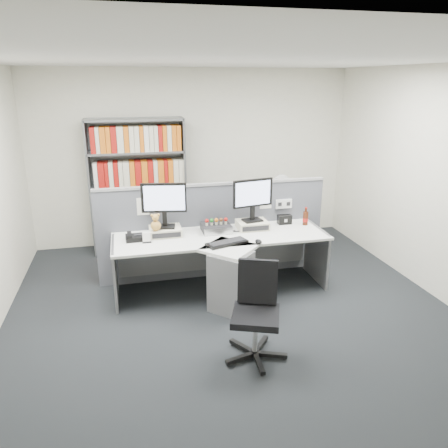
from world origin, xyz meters
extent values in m
plane|color=#232629|center=(0.00, 0.00, 0.00)|extent=(5.50, 5.50, 0.00)
cube|color=silver|center=(0.00, 2.75, 1.35)|extent=(5.00, 0.04, 2.70)
cube|color=silver|center=(0.00, -2.75, 1.35)|extent=(5.00, 0.04, 2.70)
cube|color=white|center=(0.00, 0.00, 2.70)|extent=(5.00, 5.50, 0.04)
cube|color=#585A63|center=(0.00, 1.25, 0.62)|extent=(3.00, 0.05, 1.25)
cube|color=#A5A5AA|center=(0.00, 1.25, 1.26)|extent=(3.00, 0.07, 0.03)
cube|color=white|center=(0.95, 1.22, 0.95)|extent=(0.22, 0.04, 0.12)
cube|color=white|center=(-0.90, 1.22, 1.05)|extent=(0.16, 0.00, 0.22)
cube|color=white|center=(-0.50, 1.22, 1.05)|extent=(0.16, 0.00, 0.22)
cube|color=white|center=(0.70, 1.22, 1.05)|extent=(0.16, 0.00, 0.22)
cube|color=white|center=(0.00, 0.82, 0.70)|extent=(2.60, 0.80, 0.03)
cube|color=white|center=(0.00, 0.42, 0.70)|extent=(0.74, 0.74, 0.03)
cube|color=slate|center=(0.00, 0.30, 0.34)|extent=(0.57, 0.57, 0.69)
cube|color=slate|center=(-1.28, 0.82, 0.36)|extent=(0.03, 0.70, 0.72)
cube|color=slate|center=(1.28, 0.82, 0.36)|extent=(0.03, 0.70, 0.72)
cube|color=slate|center=(0.00, 1.18, 0.35)|extent=(2.50, 0.02, 0.45)
cube|color=beige|center=(-0.66, 0.98, 0.77)|extent=(0.38, 0.30, 0.10)
cube|color=black|center=(-0.66, 0.83, 0.77)|extent=(0.34, 0.01, 0.06)
cube|color=beige|center=(0.44, 0.98, 0.77)|extent=(0.38, 0.30, 0.10)
cube|color=black|center=(0.44, 0.83, 0.77)|extent=(0.34, 0.01, 0.06)
cube|color=black|center=(-0.66, 0.98, 0.83)|extent=(0.26, 0.21, 0.02)
cube|color=black|center=(-0.66, 0.98, 0.93)|extent=(0.06, 0.04, 0.19)
cube|color=black|center=(-0.66, 0.98, 1.19)|extent=(0.53, 0.13, 0.35)
cube|color=#C2CFFF|center=(-0.65, 0.96, 1.19)|extent=(0.48, 0.09, 0.30)
cube|color=black|center=(0.44, 0.98, 0.83)|extent=(0.26, 0.21, 0.02)
cube|color=black|center=(0.44, 0.98, 0.93)|extent=(0.06, 0.04, 0.19)
cube|color=black|center=(0.44, 0.98, 1.18)|extent=(0.53, 0.14, 0.35)
cube|color=#C2CFFF|center=(0.44, 0.96, 1.18)|extent=(0.47, 0.09, 0.30)
cube|color=black|center=(-0.03, 0.98, 0.77)|extent=(0.35, 0.31, 0.09)
cube|color=silver|center=(-0.03, 0.82, 0.77)|extent=(0.35, 0.01, 0.09)
cylinder|color=beige|center=(-0.15, 0.96, 0.83)|extent=(0.03, 0.03, 0.03)
sphere|color=#A5140F|center=(-0.15, 0.96, 0.87)|extent=(0.05, 0.05, 0.05)
cylinder|color=beige|center=(-0.09, 0.96, 0.83)|extent=(0.03, 0.03, 0.03)
sphere|color=#19721E|center=(-0.09, 0.96, 0.87)|extent=(0.05, 0.05, 0.05)
cylinder|color=beige|center=(-0.03, 0.96, 0.83)|extent=(0.03, 0.03, 0.03)
sphere|color=orange|center=(-0.03, 0.96, 0.87)|extent=(0.05, 0.05, 0.05)
cylinder|color=beige|center=(0.03, 0.96, 0.83)|extent=(0.03, 0.03, 0.03)
sphere|color=#593319|center=(0.03, 0.96, 0.87)|extent=(0.05, 0.05, 0.05)
cylinder|color=beige|center=(0.09, 0.96, 0.83)|extent=(0.03, 0.03, 0.03)
sphere|color=#A5140F|center=(0.09, 0.96, 0.87)|extent=(0.05, 0.05, 0.05)
cube|color=black|center=(0.00, 0.52, 0.73)|extent=(0.52, 0.32, 0.03)
cube|color=black|center=(0.00, 0.52, 0.75)|extent=(0.45, 0.25, 0.01)
ellipsoid|color=black|center=(0.36, 0.45, 0.74)|extent=(0.07, 0.12, 0.04)
cube|color=black|center=(-1.03, 0.89, 0.75)|extent=(0.21, 0.20, 0.06)
cube|color=black|center=(-1.08, 0.89, 0.79)|extent=(0.05, 0.17, 0.03)
cube|color=black|center=(-0.98, 0.89, 0.78)|extent=(0.10, 0.06, 0.01)
cube|color=black|center=(-0.89, 0.78, 0.73)|extent=(0.10, 0.06, 0.02)
cube|color=white|center=(-0.89, 0.76, 0.79)|extent=(0.09, 0.04, 0.10)
cube|color=white|center=(-0.89, 0.80, 0.79)|extent=(0.09, 0.04, 0.10)
sphere|color=#BF8C3F|center=(-0.77, 0.89, 0.88)|extent=(0.12, 0.12, 0.12)
sphere|color=#BF8C3F|center=(-0.77, 0.89, 0.98)|extent=(0.08, 0.08, 0.08)
sphere|color=#BF8C3F|center=(-0.81, 0.89, 1.01)|extent=(0.03, 0.03, 0.03)
sphere|color=#BF8C3F|center=(-0.73, 0.89, 1.01)|extent=(0.03, 0.03, 0.03)
cube|color=black|center=(0.91, 1.07, 0.78)|extent=(0.18, 0.10, 0.12)
cylinder|color=#3F190A|center=(1.16, 0.97, 0.81)|extent=(0.07, 0.07, 0.17)
cylinder|color=#A5140F|center=(1.16, 0.97, 0.79)|extent=(0.07, 0.07, 0.05)
cylinder|color=#3F190A|center=(1.16, 0.97, 0.92)|extent=(0.03, 0.03, 0.05)
cylinder|color=#A5140F|center=(1.16, 0.97, 0.95)|extent=(0.03, 0.03, 0.01)
cube|color=slate|center=(-1.59, 2.45, 1.00)|extent=(0.03, 0.40, 2.00)
cube|color=slate|center=(-0.21, 2.45, 1.00)|extent=(0.03, 0.40, 2.00)
cube|color=slate|center=(-0.90, 2.64, 1.00)|extent=(1.40, 0.02, 2.00)
cube|color=slate|center=(-0.90, 2.45, 0.02)|extent=(1.38, 0.40, 0.03)
cube|color=slate|center=(-0.90, 2.45, 0.52)|extent=(1.38, 0.40, 0.03)
cube|color=slate|center=(-0.90, 2.45, 1.02)|extent=(1.38, 0.40, 0.03)
cube|color=slate|center=(-0.90, 2.45, 1.52)|extent=(1.38, 0.40, 0.03)
cube|color=slate|center=(-0.90, 2.45, 1.98)|extent=(1.38, 0.40, 0.03)
cube|color=#A5140F|center=(-0.90, 2.42, 0.22)|extent=(1.24, 0.28, 0.36)
cube|color=orange|center=(-0.90, 2.42, 0.72)|extent=(1.24, 0.28, 0.36)
cube|color=beige|center=(-0.90, 2.42, 1.21)|extent=(1.24, 0.28, 0.36)
cube|color=white|center=(-0.90, 2.42, 1.71)|extent=(1.24, 0.28, 0.36)
cube|color=slate|center=(1.20, 2.00, 0.35)|extent=(0.45, 0.60, 0.70)
cube|color=black|center=(1.20, 1.70, 0.52)|extent=(0.40, 0.02, 0.28)
cube|color=black|center=(1.20, 1.70, 0.20)|extent=(0.40, 0.02, 0.28)
cylinder|color=white|center=(1.20, 2.00, 0.71)|extent=(0.17, 0.17, 0.03)
cylinder|color=white|center=(1.20, 2.00, 0.81)|extent=(0.03, 0.03, 0.17)
cylinder|color=white|center=(1.20, 1.98, 1.03)|extent=(0.28, 0.07, 0.28)
cylinder|color=silver|center=(1.20, 2.01, 1.03)|extent=(0.28, 0.06, 0.28)
cylinder|color=silver|center=(0.00, -0.65, 0.23)|extent=(0.05, 0.05, 0.37)
cube|color=black|center=(0.00, -0.65, 0.44)|extent=(0.56, 0.56, 0.07)
cube|color=black|center=(0.07, -0.46, 0.70)|extent=(0.39, 0.23, 0.43)
cube|color=black|center=(0.15, -0.71, 0.04)|extent=(0.28, 0.14, 0.04)
cylinder|color=black|center=(0.26, -0.75, 0.03)|extent=(0.05, 0.05, 0.03)
cube|color=black|center=(0.10, -0.52, 0.04)|extent=(0.21, 0.25, 0.04)
cylinder|color=black|center=(0.17, -0.43, 0.03)|extent=(0.05, 0.05, 0.03)
cube|color=black|center=(-0.10, -0.51, 0.04)|extent=(0.19, 0.26, 0.04)
cylinder|color=black|center=(-0.16, -0.41, 0.03)|extent=(0.05, 0.05, 0.03)
cube|color=black|center=(-0.17, -0.69, 0.04)|extent=(0.28, 0.12, 0.04)
cylinder|color=black|center=(-0.27, -0.72, 0.03)|extent=(0.05, 0.05, 0.03)
cube|color=black|center=(-0.01, -0.82, 0.04)|extent=(0.06, 0.28, 0.04)
cylinder|color=black|center=(-0.02, -0.93, 0.03)|extent=(0.05, 0.05, 0.03)
camera|label=1|loc=(-1.09, -4.01, 2.51)|focal=34.69mm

